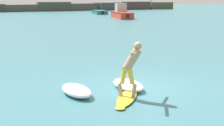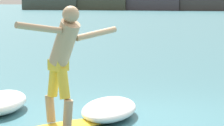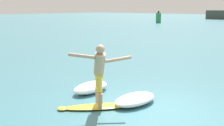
{
  "view_description": "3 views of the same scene",
  "coord_description": "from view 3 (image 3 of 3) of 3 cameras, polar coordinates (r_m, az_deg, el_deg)",
  "views": [
    {
      "loc": [
        -5.35,
        -9.4,
        3.17
      ],
      "look_at": [
        -0.87,
        0.59,
        0.84
      ],
      "focal_mm": 50.0,
      "sensor_mm": 36.0,
      "label": 1
    },
    {
      "loc": [
        1.43,
        -8.17,
        1.97
      ],
      "look_at": [
        -0.51,
        0.14,
        0.88
      ],
      "focal_mm": 85.0,
      "sensor_mm": 36.0,
      "label": 2
    },
    {
      "loc": [
        4.84,
        -6.93,
        2.82
      ],
      "look_at": [
        -1.58,
        0.16,
        1.07
      ],
      "focal_mm": 50.0,
      "sensor_mm": 36.0,
      "label": 3
    }
  ],
  "objects": [
    {
      "name": "surfer",
      "position": [
        8.42,
        -2.31,
        -1.22
      ],
      "size": [
        1.08,
        1.4,
        1.74
      ],
      "color": "tan",
      "rests_on": "surfboard"
    },
    {
      "name": "wave_foam_at_nose",
      "position": [
        10.39,
        -3.91,
        -4.47
      ],
      "size": [
        0.99,
        1.64,
        0.33
      ],
      "color": "white",
      "rests_on": "ground"
    },
    {
      "name": "ground_plane",
      "position": [
        8.92,
        6.93,
        -8.17
      ],
      "size": [
        200.0,
        200.0,
        0.0
      ],
      "primitive_type": "plane",
      "color": "#3B737F"
    },
    {
      "name": "wave_foam_at_tail",
      "position": [
        9.16,
        4.23,
        -6.64
      ],
      "size": [
        0.88,
        1.6,
        0.3
      ],
      "color": "white",
      "rests_on": "ground"
    },
    {
      "name": "channel_marker_buoy",
      "position": [
        54.62,
        8.49,
        8.16
      ],
      "size": [
        0.87,
        0.87,
        2.03
      ],
      "color": "#288447",
      "rests_on": "ground"
    },
    {
      "name": "surfboard",
      "position": [
        8.83,
        -2.65,
        -7.98
      ],
      "size": [
        1.68,
        1.96,
        0.23
      ],
      "color": "yellow",
      "rests_on": "ground"
    }
  ]
}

